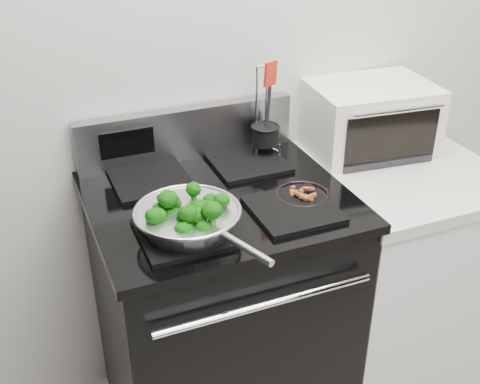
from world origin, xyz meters
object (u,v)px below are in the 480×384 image
skillet (188,219)px  utensil_holder (265,140)px  bacon_plate (302,192)px  gas_range (221,312)px  toaster_oven (369,118)px

skillet → utensil_holder: (0.40, 0.37, 0.01)m
bacon_plate → skillet: bearing=-171.0°
utensil_holder → bacon_plate: bearing=-114.1°
skillet → bacon_plate: (0.39, 0.06, -0.03)m
bacon_plate → utensil_holder: 0.32m
gas_range → utensil_holder: (0.25, 0.20, 0.52)m
toaster_oven → skillet: bearing=-151.7°
skillet → utensil_holder: 0.55m
gas_range → skillet: size_ratio=2.48×
bacon_plate → utensil_holder: utensil_holder is taller
utensil_holder → gas_range: bearing=-162.0°
skillet → bacon_plate: 0.39m
utensil_holder → toaster_oven: bearing=-25.9°
gas_range → utensil_holder: size_ratio=3.32×
bacon_plate → gas_range: bearing=155.4°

